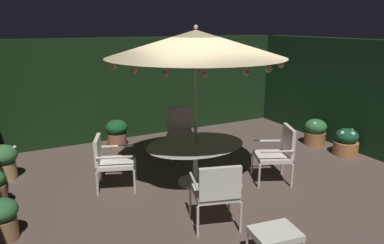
{
  "coord_description": "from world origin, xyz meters",
  "views": [
    {
      "loc": [
        -2.83,
        -5.07,
        2.7
      ],
      "look_at": [
        -0.23,
        0.1,
        1.07
      ],
      "focal_mm": 32.8,
      "sensor_mm": 36.0,
      "label": 1
    }
  ],
  "objects_px": {
    "patio_umbrella": "(196,44)",
    "potted_plant_left_near": "(3,161)",
    "patio_chair_north": "(279,151)",
    "potted_plant_back_right": "(117,132)",
    "potted_plant_back_center": "(346,142)",
    "patio_dining_table": "(195,151)",
    "patio_chair_northeast": "(181,129)",
    "ottoman_footrest": "(275,235)",
    "patio_chair_east": "(110,159)",
    "patio_chair_southeast": "(217,190)",
    "potted_plant_front_corner": "(2,218)",
    "potted_plant_right_near": "(315,131)"
  },
  "relations": [
    {
      "from": "patio_umbrella",
      "to": "patio_chair_east",
      "type": "xyz_separation_m",
      "value": [
        -1.37,
        0.47,
        -1.87
      ]
    },
    {
      "from": "patio_chair_northeast",
      "to": "ottoman_footrest",
      "type": "bearing_deg",
      "value": -97.59
    },
    {
      "from": "ottoman_footrest",
      "to": "potted_plant_left_near",
      "type": "xyz_separation_m",
      "value": [
        -2.88,
        3.92,
        0.03
      ]
    },
    {
      "from": "patio_umbrella",
      "to": "potted_plant_back_right",
      "type": "height_order",
      "value": "patio_umbrella"
    },
    {
      "from": "patio_chair_northeast",
      "to": "potted_plant_back_center",
      "type": "bearing_deg",
      "value": -27.57
    },
    {
      "from": "patio_dining_table",
      "to": "potted_plant_right_near",
      "type": "relative_size",
      "value": 2.9
    },
    {
      "from": "patio_chair_southeast",
      "to": "potted_plant_left_near",
      "type": "distance_m",
      "value": 4.01
    },
    {
      "from": "patio_chair_southeast",
      "to": "potted_plant_back_right",
      "type": "bearing_deg",
      "value": 94.94
    },
    {
      "from": "patio_chair_southeast",
      "to": "potted_plant_front_corner",
      "type": "relative_size",
      "value": 1.7
    },
    {
      "from": "ottoman_footrest",
      "to": "potted_plant_back_right",
      "type": "xyz_separation_m",
      "value": [
        -0.61,
        4.73,
        0.01
      ]
    },
    {
      "from": "patio_umbrella",
      "to": "potted_plant_back_center",
      "type": "height_order",
      "value": "patio_umbrella"
    },
    {
      "from": "patio_chair_northeast",
      "to": "potted_plant_front_corner",
      "type": "bearing_deg",
      "value": -151.78
    },
    {
      "from": "patio_umbrella",
      "to": "potted_plant_right_near",
      "type": "height_order",
      "value": "patio_umbrella"
    },
    {
      "from": "patio_chair_northeast",
      "to": "potted_plant_back_center",
      "type": "xyz_separation_m",
      "value": [
        3.11,
        -1.62,
        -0.27
      ]
    },
    {
      "from": "patio_dining_table",
      "to": "patio_chair_east",
      "type": "height_order",
      "value": "patio_chair_east"
    },
    {
      "from": "patio_chair_north",
      "to": "patio_chair_southeast",
      "type": "distance_m",
      "value": 1.9
    },
    {
      "from": "patio_umbrella",
      "to": "potted_plant_back_center",
      "type": "bearing_deg",
      "value": -3.57
    },
    {
      "from": "patio_umbrella",
      "to": "patio_chair_north",
      "type": "relative_size",
      "value": 2.9
    },
    {
      "from": "patio_dining_table",
      "to": "patio_chair_northeast",
      "type": "relative_size",
      "value": 1.76
    },
    {
      "from": "patio_chair_northeast",
      "to": "patio_chair_southeast",
      "type": "relative_size",
      "value": 1.04
    },
    {
      "from": "patio_chair_southeast",
      "to": "potted_plant_front_corner",
      "type": "distance_m",
      "value": 2.79
    },
    {
      "from": "patio_dining_table",
      "to": "potted_plant_left_near",
      "type": "xyz_separation_m",
      "value": [
        -3.0,
        1.66,
        -0.24
      ]
    },
    {
      "from": "patio_chair_east",
      "to": "potted_plant_back_right",
      "type": "relative_size",
      "value": 1.45
    },
    {
      "from": "patio_dining_table",
      "to": "potted_plant_back_right",
      "type": "xyz_separation_m",
      "value": [
        -0.73,
        2.46,
        -0.25
      ]
    },
    {
      "from": "ottoman_footrest",
      "to": "potted_plant_right_near",
      "type": "xyz_separation_m",
      "value": [
        3.51,
        2.84,
        -0.01
      ]
    },
    {
      "from": "patio_chair_southeast",
      "to": "patio_chair_north",
      "type": "bearing_deg",
      "value": 25.04
    },
    {
      "from": "patio_chair_east",
      "to": "patio_chair_southeast",
      "type": "xyz_separation_m",
      "value": [
        0.97,
        -1.86,
        0.04
      ]
    },
    {
      "from": "patio_chair_north",
      "to": "potted_plant_front_corner",
      "type": "bearing_deg",
      "value": 177.54
    },
    {
      "from": "patio_chair_northeast",
      "to": "patio_chair_east",
      "type": "relative_size",
      "value": 1.09
    },
    {
      "from": "potted_plant_right_near",
      "to": "potted_plant_back_right",
      "type": "bearing_deg",
      "value": 155.3
    },
    {
      "from": "potted_plant_back_right",
      "to": "potted_plant_back_center",
      "type": "bearing_deg",
      "value": -32.49
    },
    {
      "from": "potted_plant_right_near",
      "to": "potted_plant_left_near",
      "type": "bearing_deg",
      "value": 170.37
    },
    {
      "from": "patio_chair_northeast",
      "to": "patio_chair_east",
      "type": "height_order",
      "value": "patio_chair_northeast"
    },
    {
      "from": "potted_plant_right_near",
      "to": "patio_umbrella",
      "type": "bearing_deg",
      "value": -170.47
    },
    {
      "from": "patio_umbrella",
      "to": "patio_chair_southeast",
      "type": "xyz_separation_m",
      "value": [
        -0.39,
        -1.39,
        -1.83
      ]
    },
    {
      "from": "patio_dining_table",
      "to": "potted_plant_right_near",
      "type": "bearing_deg",
      "value": 9.53
    },
    {
      "from": "patio_chair_east",
      "to": "potted_plant_back_center",
      "type": "height_order",
      "value": "patio_chair_east"
    },
    {
      "from": "patio_umbrella",
      "to": "potted_plant_left_near",
      "type": "distance_m",
      "value": 3.99
    },
    {
      "from": "patio_umbrella",
      "to": "patio_chair_north",
      "type": "distance_m",
      "value": 2.33
    },
    {
      "from": "patio_umbrella",
      "to": "patio_dining_table",
      "type": "bearing_deg",
      "value": 148.6
    },
    {
      "from": "patio_chair_east",
      "to": "ottoman_footrest",
      "type": "height_order",
      "value": "patio_chair_east"
    },
    {
      "from": "patio_chair_northeast",
      "to": "potted_plant_right_near",
      "type": "bearing_deg",
      "value": -15.5
    },
    {
      "from": "patio_chair_east",
      "to": "ottoman_footrest",
      "type": "relative_size",
      "value": 1.52
    },
    {
      "from": "potted_plant_front_corner",
      "to": "potted_plant_left_near",
      "type": "bearing_deg",
      "value": 90.41
    },
    {
      "from": "patio_dining_table",
      "to": "patio_chair_north",
      "type": "relative_size",
      "value": 1.75
    },
    {
      "from": "patio_chair_southeast",
      "to": "potted_plant_back_center",
      "type": "height_order",
      "value": "patio_chair_southeast"
    },
    {
      "from": "patio_dining_table",
      "to": "potted_plant_back_center",
      "type": "height_order",
      "value": "patio_dining_table"
    },
    {
      "from": "patio_dining_table",
      "to": "potted_plant_back_center",
      "type": "bearing_deg",
      "value": -3.57
    },
    {
      "from": "patio_chair_north",
      "to": "potted_plant_back_right",
      "type": "distance_m",
      "value": 3.68
    },
    {
      "from": "patio_dining_table",
      "to": "patio_chair_east",
      "type": "xyz_separation_m",
      "value": [
        -1.37,
        0.47,
        -0.07
      ]
    }
  ]
}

